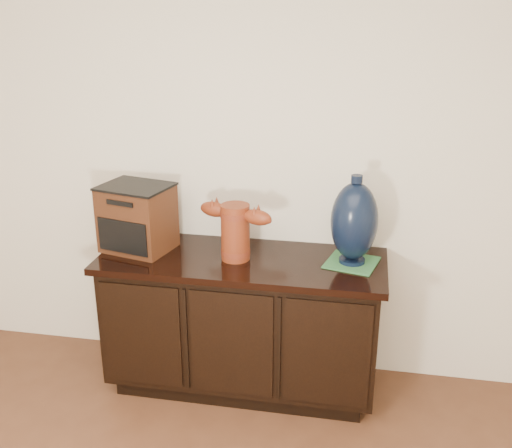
% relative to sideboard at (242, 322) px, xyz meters
% --- Properties ---
extents(sideboard, '(1.46, 0.56, 0.75)m').
position_rel_sideboard_xyz_m(sideboard, '(0.00, 0.00, 0.00)').
color(sideboard, black).
rests_on(sideboard, ground).
extents(terracotta_vessel, '(0.41, 0.20, 0.29)m').
position_rel_sideboard_xyz_m(terracotta_vessel, '(-0.03, -0.01, 0.53)').
color(terracotta_vessel, maroon).
rests_on(terracotta_vessel, sideboard).
extents(tv_radio, '(0.40, 0.35, 0.35)m').
position_rel_sideboard_xyz_m(tv_radio, '(-0.56, 0.02, 0.54)').
color(tv_radio, '#402010').
rests_on(tv_radio, sideboard).
extents(green_mat, '(0.29, 0.29, 0.01)m').
position_rel_sideboard_xyz_m(green_mat, '(0.55, 0.04, 0.37)').
color(green_mat, '#32703B').
rests_on(green_mat, sideboard).
extents(lamp_base, '(0.28, 0.28, 0.45)m').
position_rel_sideboard_xyz_m(lamp_base, '(0.55, 0.04, 0.59)').
color(lamp_base, black).
rests_on(lamp_base, green_mat).
extents(spray_can, '(0.06, 0.06, 0.18)m').
position_rel_sideboard_xyz_m(spray_can, '(-0.07, 0.16, 0.46)').
color(spray_can, '#4F160D').
rests_on(spray_can, sideboard).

